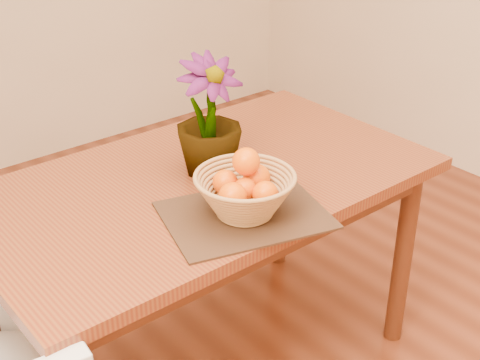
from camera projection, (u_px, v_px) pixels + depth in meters
table at (204, 202)px, 2.07m from camera, size 1.40×0.80×0.75m
placemat at (245, 215)px, 1.82m from camera, size 0.51×0.43×0.01m
wicker_basket at (245, 196)px, 1.80m from camera, size 0.28×0.28×0.11m
orange_pile at (245, 182)px, 1.78m from camera, size 0.19×0.19×0.14m
potted_plant at (209, 117)px, 1.98m from camera, size 0.21×0.21×0.36m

